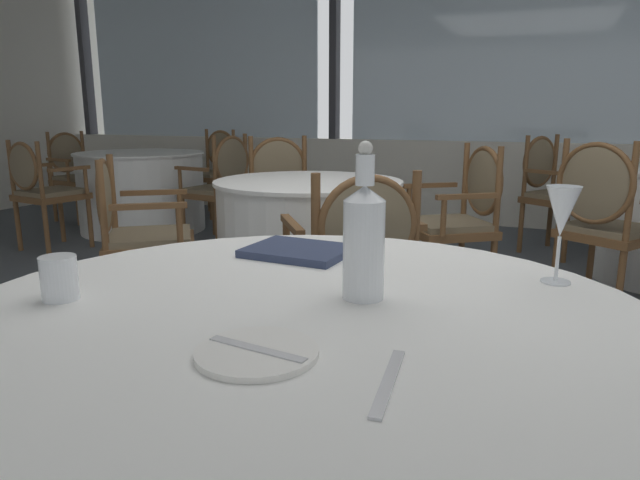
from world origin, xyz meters
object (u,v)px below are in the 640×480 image
(menu_book, at_px, (298,251))
(dining_chair_0_2, at_px, (603,213))
(side_plate, at_px, (257,352))
(dining_chair_3_1, at_px, (134,226))
(dining_chair_0_1, at_px, (551,185))
(water_tumbler, at_px, (59,278))
(dining_chair_3_3, at_px, (462,210))
(dining_chair_1_1, at_px, (75,169))
(dining_chair_1_3, at_px, (222,181))
(dining_chair_3_2, at_px, (357,260))
(water_bottle, at_px, (364,238))
(dining_chair_1_0, at_px, (214,166))
(dining_chair_1_2, at_px, (41,186))
(wine_glass, at_px, (562,214))
(dining_chair_3_0, at_px, (281,192))

(menu_book, xyz_separation_m, dining_chair_0_2, (0.90, 2.28, -0.21))
(side_plate, height_order, dining_chair_3_1, dining_chair_3_1)
(dining_chair_0_2, bearing_deg, dining_chair_0_1, 44.79)
(water_tumbler, height_order, menu_book, water_tumbler)
(water_tumbler, relative_size, dining_chair_3_3, 0.09)
(water_tumbler, xyz_separation_m, dining_chair_1_1, (-3.82, 3.76, -0.26))
(menu_book, relative_size, dining_chair_0_1, 0.27)
(dining_chair_0_1, xyz_separation_m, dining_chair_1_3, (-2.68, -0.72, -0.01))
(water_tumbler, distance_m, dining_chair_3_1, 1.93)
(side_plate, relative_size, dining_chair_0_1, 0.20)
(dining_chair_3_1, bearing_deg, dining_chair_1_1, 104.61)
(dining_chair_1_3, bearing_deg, dining_chair_3_2, 142.71)
(dining_chair_0_1, distance_m, dining_chair_3_3, 1.57)
(water_bottle, distance_m, dining_chair_1_0, 5.42)
(dining_chair_3_3, bearing_deg, water_tumbler, 45.48)
(water_bottle, height_order, dining_chair_1_2, water_bottle)
(menu_book, height_order, dining_chair_3_3, dining_chair_3_3)
(dining_chair_1_0, distance_m, dining_chair_3_1, 3.42)
(wine_glass, distance_m, dining_chair_1_2, 4.43)
(dining_chair_0_1, xyz_separation_m, dining_chair_3_0, (-1.83, -1.27, 0.00))
(dining_chair_1_0, height_order, dining_chair_1_1, dining_chair_1_0)
(dining_chair_1_1, bearing_deg, dining_chair_3_1, -30.09)
(dining_chair_3_2, height_order, dining_chair_3_3, dining_chair_3_3)
(dining_chair_1_1, bearing_deg, wine_glass, -24.80)
(dining_chair_0_1, bearing_deg, menu_book, -66.86)
(dining_chair_1_0, distance_m, dining_chair_1_1, 1.47)
(dining_chair_3_0, bearing_deg, dining_chair_1_0, -171.41)
(dining_chair_3_3, bearing_deg, dining_chair_3_0, -45.04)
(side_plate, relative_size, menu_book, 0.74)
(dining_chair_1_1, height_order, dining_chair_1_2, dining_chair_1_1)
(dining_chair_0_2, bearing_deg, dining_chair_1_2, 125.74)
(dining_chair_3_0, distance_m, dining_chair_3_3, 1.36)
(side_plate, height_order, dining_chair_1_3, dining_chair_1_3)
(dining_chair_1_0, bearing_deg, dining_chair_3_3, 66.72)
(wine_glass, bearing_deg, dining_chair_0_2, 83.45)
(water_bottle, distance_m, dining_chair_3_2, 1.18)
(water_tumbler, relative_size, dining_chair_3_1, 0.10)
(water_bottle, distance_m, dining_chair_1_2, 4.25)
(dining_chair_1_3, distance_m, dining_chair_3_3, 2.32)
(wine_glass, xyz_separation_m, dining_chair_0_1, (-0.03, 3.63, -0.36))
(dining_chair_3_0, bearing_deg, dining_chair_1_3, -158.50)
(dining_chair_1_0, xyz_separation_m, dining_chair_3_2, (2.82, -3.30, -0.01))
(dining_chair_1_1, bearing_deg, dining_chair_0_2, -1.29)
(menu_book, distance_m, dining_chair_1_2, 3.86)
(menu_book, bearing_deg, dining_chair_3_3, 90.26)
(menu_book, height_order, dining_chair_1_3, dining_chair_1_3)
(wine_glass, relative_size, dining_chair_3_0, 0.22)
(dining_chair_1_2, bearing_deg, dining_chair_3_1, -109.95)
(dining_chair_1_0, xyz_separation_m, dining_chair_3_0, (1.70, -1.75, 0.01))
(dining_chair_1_2, xyz_separation_m, dining_chair_3_0, (2.05, 0.29, 0.02))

